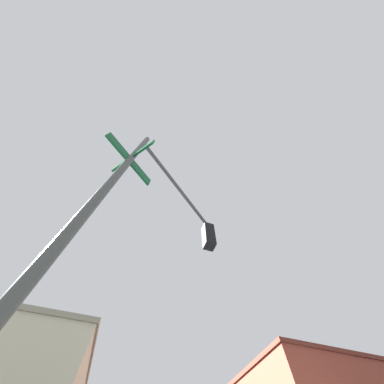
% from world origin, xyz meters
% --- Properties ---
extents(traffic_signal_near, '(2.92, 2.35, 6.44)m').
position_xyz_m(traffic_signal_near, '(-6.04, -6.57, 4.56)').
color(traffic_signal_near, '#474C47').
rests_on(traffic_signal_near, ground_plane).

